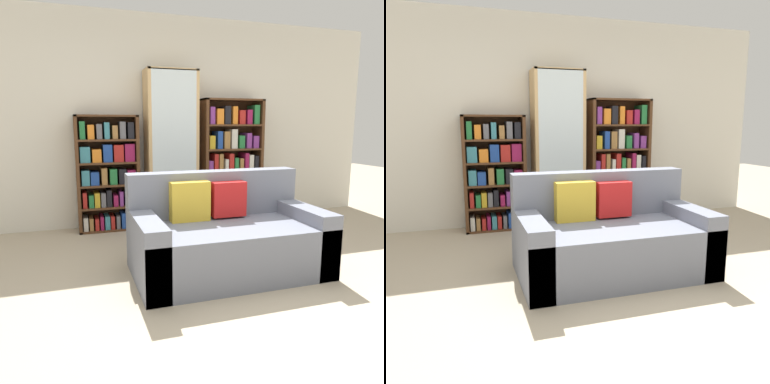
% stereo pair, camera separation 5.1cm
% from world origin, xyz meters
% --- Properties ---
extents(ground_plane, '(16.00, 16.00, 0.00)m').
position_xyz_m(ground_plane, '(0.00, 0.00, 0.00)').
color(ground_plane, tan).
extents(wall_back, '(6.02, 0.06, 2.70)m').
position_xyz_m(wall_back, '(0.00, 2.44, 1.35)').
color(wall_back, silver).
rests_on(wall_back, ground).
extents(couch, '(1.68, 0.93, 0.88)m').
position_xyz_m(couch, '(0.03, 0.51, 0.31)').
color(couch, slate).
rests_on(couch, ground).
extents(bookshelf_left, '(0.76, 0.32, 1.43)m').
position_xyz_m(bookshelf_left, '(-0.83, 2.24, 0.71)').
color(bookshelf_left, '#4C2D19').
rests_on(bookshelf_left, ground).
extents(display_cabinet, '(0.65, 0.36, 1.99)m').
position_xyz_m(display_cabinet, '(-0.02, 2.22, 0.98)').
color(display_cabinet, tan).
rests_on(display_cabinet, ground).
extents(bookshelf_right, '(0.84, 0.32, 1.65)m').
position_xyz_m(bookshelf_right, '(0.83, 2.24, 0.80)').
color(bookshelf_right, '#4C2D19').
rests_on(bookshelf_right, ground).
extents(wine_bottle, '(0.08, 0.08, 0.39)m').
position_xyz_m(wine_bottle, '(0.51, 1.21, 0.16)').
color(wine_bottle, '#143819').
rests_on(wine_bottle, ground).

